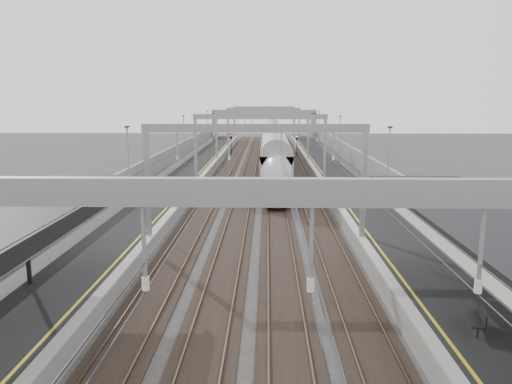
{
  "coord_description": "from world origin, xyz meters",
  "views": [
    {
      "loc": [
        0.71,
        -6.57,
        8.94
      ],
      "look_at": [
        0.0,
        24.57,
        3.18
      ],
      "focal_mm": 35.0,
      "sensor_mm": 36.0,
      "label": 1
    }
  ],
  "objects_px": {
    "train": "(273,153)",
    "signal_green": "(231,141)",
    "overbridge": "(264,117)",
    "bench": "(479,316)"
  },
  "relations": [
    {
      "from": "overbridge",
      "to": "bench",
      "type": "distance_m",
      "value": 90.53
    },
    {
      "from": "overbridge",
      "to": "signal_green",
      "type": "relative_size",
      "value": 6.33
    },
    {
      "from": "overbridge",
      "to": "bench",
      "type": "xyz_separation_m",
      "value": [
        8.11,
        -90.09,
        -3.78
      ]
    },
    {
      "from": "train",
      "to": "bench",
      "type": "height_order",
      "value": "train"
    },
    {
      "from": "bench",
      "to": "train",
      "type": "bearing_deg",
      "value": 98.01
    },
    {
      "from": "overbridge",
      "to": "train",
      "type": "height_order",
      "value": "overbridge"
    },
    {
      "from": "train",
      "to": "signal_green",
      "type": "height_order",
      "value": "train"
    },
    {
      "from": "overbridge",
      "to": "signal_green",
      "type": "height_order",
      "value": "overbridge"
    },
    {
      "from": "train",
      "to": "overbridge",
      "type": "bearing_deg",
      "value": 91.99
    },
    {
      "from": "signal_green",
      "to": "bench",
      "type": "bearing_deg",
      "value": -78.4
    }
  ]
}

